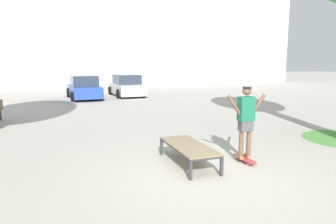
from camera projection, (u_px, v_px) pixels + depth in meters
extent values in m
plane|color=#B2AA9E|center=(211.00, 176.00, 6.47)|extent=(120.00, 120.00, 0.00)
cube|color=silver|center=(102.00, 34.00, 32.12)|extent=(43.15, 4.00, 10.49)
cube|color=#38383D|center=(161.00, 148.00, 7.92)|extent=(0.06, 0.06, 0.38)
cube|color=#38383D|center=(187.00, 145.00, 8.15)|extent=(0.06, 0.06, 0.38)
cube|color=#38383D|center=(191.00, 171.00, 6.21)|extent=(0.06, 0.06, 0.38)
cube|color=#38383D|center=(222.00, 167.00, 6.44)|extent=(0.06, 0.06, 0.38)
cylinder|color=#38383D|center=(174.00, 149.00, 7.03)|extent=(0.09, 1.90, 0.05)
cylinder|color=#38383D|center=(202.00, 146.00, 7.26)|extent=(0.09, 1.90, 0.05)
cylinder|color=#38383D|center=(174.00, 138.00, 8.00)|extent=(0.76, 0.07, 0.05)
cylinder|color=#38383D|center=(207.00, 159.00, 6.29)|extent=(0.76, 0.07, 0.05)
cube|color=#847051|center=(189.00, 146.00, 7.14)|extent=(0.80, 1.92, 0.03)
cube|color=#B23333|center=(244.00, 159.00, 7.36)|extent=(0.22, 0.80, 0.02)
cylinder|color=silver|center=(235.00, 158.00, 7.61)|extent=(0.03, 0.06, 0.06)
cylinder|color=silver|center=(241.00, 157.00, 7.65)|extent=(0.03, 0.06, 0.06)
cylinder|color=silver|center=(248.00, 165.00, 7.08)|extent=(0.03, 0.06, 0.06)
cylinder|color=silver|center=(253.00, 164.00, 7.13)|extent=(0.03, 0.06, 0.06)
cylinder|color=brown|center=(241.00, 142.00, 7.27)|extent=(0.11, 0.11, 0.82)
cube|color=#99704C|center=(239.00, 157.00, 7.37)|extent=(0.11, 0.24, 0.07)
cylinder|color=brown|center=(249.00, 141.00, 7.32)|extent=(0.11, 0.11, 0.82)
cube|color=#99704C|center=(247.00, 156.00, 7.43)|extent=(0.11, 0.24, 0.07)
cube|color=#4C4C51|center=(246.00, 126.00, 7.23)|extent=(0.30, 0.21, 0.24)
cube|color=#196647|center=(246.00, 109.00, 7.17)|extent=(0.36, 0.23, 0.56)
cylinder|color=brown|center=(235.00, 106.00, 7.07)|extent=(0.40, 0.09, 0.52)
cylinder|color=brown|center=(258.00, 105.00, 7.25)|extent=(0.40, 0.09, 0.52)
sphere|color=brown|center=(247.00, 91.00, 7.11)|extent=(0.20, 0.20, 0.20)
cylinder|color=black|center=(247.00, 88.00, 7.10)|extent=(0.19, 0.19, 0.05)
cube|color=#28479E|center=(84.00, 91.00, 20.18)|extent=(2.02, 4.32, 0.70)
cube|color=#2D3847|center=(84.00, 81.00, 19.94)|extent=(1.72, 2.22, 0.64)
cylinder|color=black|center=(69.00, 93.00, 21.07)|extent=(0.27, 0.62, 0.60)
cylinder|color=black|center=(94.00, 92.00, 21.72)|extent=(0.27, 0.62, 0.60)
cylinder|color=black|center=(73.00, 97.00, 18.70)|extent=(0.27, 0.62, 0.60)
cylinder|color=black|center=(101.00, 95.00, 19.35)|extent=(0.27, 0.62, 0.60)
cube|color=silver|center=(126.00, 89.00, 21.76)|extent=(1.98, 4.30, 0.70)
cube|color=#2D3847|center=(127.00, 79.00, 21.52)|extent=(1.70, 2.20, 0.64)
cylinder|color=black|center=(110.00, 91.00, 22.67)|extent=(0.26, 0.61, 0.60)
cylinder|color=black|center=(133.00, 90.00, 23.30)|extent=(0.26, 0.61, 0.60)
cylinder|color=black|center=(119.00, 94.00, 20.29)|extent=(0.26, 0.61, 0.60)
cylinder|color=black|center=(144.00, 93.00, 20.92)|extent=(0.26, 0.61, 0.60)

